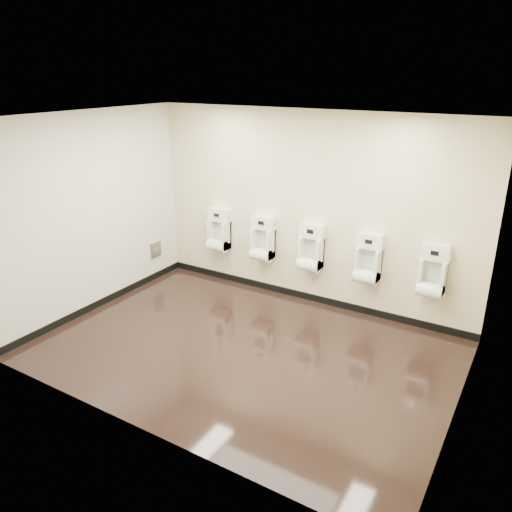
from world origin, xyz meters
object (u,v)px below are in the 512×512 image
Objects in this scene: urinal_2 at (311,251)px; urinal_3 at (368,262)px; urinal_0 at (219,233)px; access_panel at (156,250)px; urinal_4 at (432,275)px; urinal_1 at (263,242)px.

urinal_2 and urinal_3 have the same top height.
urinal_0 is 1.62m from urinal_2.
access_panel is 2.66m from urinal_2.
urinal_4 is at bearing 0.00° from urinal_0.
urinal_3 reaches higher than access_panel.
urinal_1 is at bearing 180.00° from urinal_2.
access_panel is 4.35m from urinal_4.
urinal_3 is at bearing 7.07° from access_panel.
urinal_1 is 1.66m from urinal_3.
urinal_1 is 1.00× the size of urinal_3.
urinal_0 is at bearing 180.00° from urinal_3.
urinal_1 is (1.80, 0.43, 0.33)m from access_panel.
urinal_3 is at bearing 0.00° from urinal_2.
urinal_2 is at bearing 9.36° from access_panel.
urinal_1 is (0.81, 0.00, 0.00)m from urinal_0.
urinal_2 is 1.00× the size of urinal_4.
access_panel is 0.37× the size of urinal_3.
urinal_0 is 3.33m from urinal_4.
urinal_1 is at bearing 180.00° from urinal_4.
urinal_0 is 1.00× the size of urinal_1.
access_panel is at bearing -170.64° from urinal_2.
urinal_3 is at bearing 0.00° from urinal_1.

